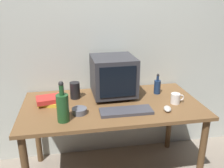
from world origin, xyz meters
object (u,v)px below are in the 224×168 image
computer_mouse (167,109)px  book_stack (51,100)px  cd_spindle (79,111)px  metal_canister (75,90)px  crt_monitor (113,76)px  bottle_short (157,86)px  keyboard (126,111)px  mug (176,98)px  bottle_tall (63,107)px

computer_mouse → book_stack: size_ratio=0.38×
cd_spindle → metal_canister: bearing=94.0°
crt_monitor → book_stack: size_ratio=1.52×
bottle_short → metal_canister: bearing=178.3°
keyboard → cd_spindle: 0.37m
mug → metal_canister: metal_canister is taller
bottle_short → cd_spindle: 0.81m
keyboard → bottle_tall: (-0.49, -0.05, 0.10)m
keyboard → bottle_short: 0.52m
computer_mouse → cd_spindle: (-0.70, 0.08, 0.00)m
cd_spindle → metal_canister: (-0.02, 0.32, 0.05)m
mug → metal_canister: bearing=162.5°
computer_mouse → bottle_tall: 0.83m
computer_mouse → bottle_tall: bearing=-163.8°
bottle_short → metal_canister: (-0.77, 0.02, 0.00)m
keyboard → computer_mouse: 0.34m
keyboard → book_stack: bearing=156.2°
computer_mouse → bottle_short: (0.05, 0.37, 0.06)m
cd_spindle → metal_canister: 0.32m
computer_mouse → bottle_short: 0.38m
computer_mouse → bottle_tall: size_ratio=0.32×
crt_monitor → metal_canister: (-0.35, 0.00, -0.12)m
keyboard → bottle_short: size_ratio=2.14×
bottle_short → mug: size_ratio=1.64×
book_stack → mug: mug is taller
bottle_tall → book_stack: (-0.10, 0.32, -0.08)m
bottle_tall → mug: bearing=9.0°
computer_mouse → cd_spindle: cd_spindle is taller
crt_monitor → keyboard: (0.04, -0.36, -0.18)m
mug → book_stack: bearing=170.9°
cd_spindle → bottle_tall: bearing=-140.2°
crt_monitor → book_stack: (-0.55, -0.09, -0.16)m
keyboard → cd_spindle: cd_spindle is taller
bottle_tall → crt_monitor: bearing=42.6°
bottle_tall → metal_canister: bottle_tall is taller
crt_monitor → bottle_short: bearing=-2.4°
bottle_tall → cd_spindle: bearing=39.8°
bottle_short → crt_monitor: bearing=177.6°
mug → metal_canister: (-0.85, 0.27, 0.03)m
bottle_short → cd_spindle: (-0.75, -0.29, -0.05)m
book_stack → cd_spindle: bearing=-43.9°
mug → metal_canister: size_ratio=0.80×
bottle_tall → computer_mouse: bearing=1.7°
keyboard → mug: (0.46, 0.10, 0.03)m
metal_canister → cd_spindle: bearing=-86.0°
mug → computer_mouse: bearing=-134.8°
keyboard → crt_monitor: bearing=96.6°
bottle_tall → metal_canister: 0.43m
crt_monitor → mug: bearing=-27.7°
crt_monitor → cd_spindle: (-0.33, -0.31, -0.17)m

